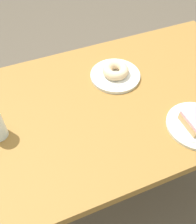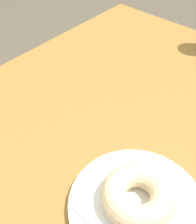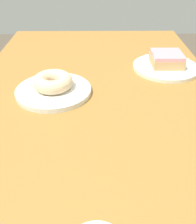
# 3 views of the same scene
# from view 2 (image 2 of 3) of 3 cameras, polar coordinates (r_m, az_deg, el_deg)

# --- Properties ---
(table) EXTENTS (1.16, 0.73, 0.77)m
(table) POSITION_cam_2_polar(r_m,az_deg,el_deg) (0.61, -2.97, -15.84)
(table) COLOR olive
(table) RESTS_ON ground_plane
(plate_sugar_ring) EXTENTS (0.21, 0.21, 0.01)m
(plate_sugar_ring) POSITION_cam_2_polar(r_m,az_deg,el_deg) (0.48, 7.25, -17.56)
(plate_sugar_ring) COLOR silver
(plate_sugar_ring) RESTS_ON table
(napkin_sugar_ring) EXTENTS (0.15, 0.15, 0.00)m
(napkin_sugar_ring) POSITION_cam_2_polar(r_m,az_deg,el_deg) (0.47, 7.35, -17.07)
(napkin_sugar_ring) COLOR white
(napkin_sugar_ring) RESTS_ON plate_sugar_ring
(donut_sugar_ring) EXTENTS (0.11, 0.11, 0.04)m
(donut_sugar_ring) POSITION_cam_2_polar(r_m,az_deg,el_deg) (0.46, 7.58, -15.78)
(donut_sugar_ring) COLOR beige
(donut_sugar_ring) RESTS_ON napkin_sugar_ring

